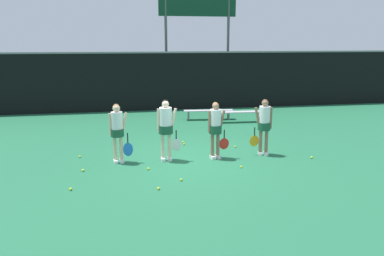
{
  "coord_description": "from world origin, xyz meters",
  "views": [
    {
      "loc": [
        -1.87,
        -10.47,
        3.44
      ],
      "look_at": [
        0.03,
        0.02,
        0.94
      ],
      "focal_mm": 35.0,
      "sensor_mm": 36.0,
      "label": 1
    }
  ],
  "objects_px": {
    "player_3": "(264,122)",
    "tennis_ball_3": "(235,147)",
    "tennis_ball_0": "(183,142)",
    "tennis_ball_2": "(241,167)",
    "scoreboard": "(198,14)",
    "player_1": "(166,125)",
    "tennis_ball_4": "(312,157)",
    "bench_courtside": "(239,113)",
    "tennis_ball_7": "(181,180)",
    "tennis_ball_9": "(83,170)",
    "bench_far": "(209,111)",
    "tennis_ball_1": "(184,144)",
    "tennis_ball_8": "(80,157)",
    "tennis_ball_10": "(71,189)",
    "tennis_ball_5": "(148,169)",
    "player_2": "(216,126)",
    "tennis_ball_6": "(159,188)",
    "player_0": "(117,128)"
  },
  "relations": [
    {
      "from": "tennis_ball_5",
      "to": "tennis_ball_8",
      "type": "relative_size",
      "value": 0.98
    },
    {
      "from": "tennis_ball_2",
      "to": "tennis_ball_4",
      "type": "relative_size",
      "value": 0.93
    },
    {
      "from": "bench_courtside",
      "to": "tennis_ball_3",
      "type": "distance_m",
      "value": 4.0
    },
    {
      "from": "player_3",
      "to": "tennis_ball_3",
      "type": "height_order",
      "value": "player_3"
    },
    {
      "from": "scoreboard",
      "to": "player_1",
      "type": "relative_size",
      "value": 3.36
    },
    {
      "from": "player_2",
      "to": "tennis_ball_5",
      "type": "xyz_separation_m",
      "value": [
        -2.04,
        -0.7,
        -0.96
      ]
    },
    {
      "from": "bench_far",
      "to": "tennis_ball_9",
      "type": "bearing_deg",
      "value": -123.69
    },
    {
      "from": "bench_courtside",
      "to": "tennis_ball_0",
      "type": "xyz_separation_m",
      "value": [
        -2.88,
        -2.88,
        -0.38
      ]
    },
    {
      "from": "tennis_ball_10",
      "to": "tennis_ball_1",
      "type": "bearing_deg",
      "value": 46.42
    },
    {
      "from": "bench_far",
      "to": "tennis_ball_0",
      "type": "xyz_separation_m",
      "value": [
        -1.72,
        -3.65,
        -0.34
      ]
    },
    {
      "from": "player_1",
      "to": "tennis_ball_0",
      "type": "bearing_deg",
      "value": 67.01
    },
    {
      "from": "player_2",
      "to": "tennis_ball_2",
      "type": "xyz_separation_m",
      "value": [
        0.5,
        -0.99,
        -0.97
      ]
    },
    {
      "from": "scoreboard",
      "to": "tennis_ball_6",
      "type": "bearing_deg",
      "value": -105.4
    },
    {
      "from": "player_3",
      "to": "tennis_ball_8",
      "type": "relative_size",
      "value": 25.5
    },
    {
      "from": "bench_courtside",
      "to": "tennis_ball_3",
      "type": "relative_size",
      "value": 33.7
    },
    {
      "from": "player_3",
      "to": "tennis_ball_3",
      "type": "xyz_separation_m",
      "value": [
        -0.61,
        0.9,
        -0.99
      ]
    },
    {
      "from": "player_3",
      "to": "tennis_ball_6",
      "type": "height_order",
      "value": "player_3"
    },
    {
      "from": "player_0",
      "to": "tennis_ball_7",
      "type": "bearing_deg",
      "value": -55.8
    },
    {
      "from": "tennis_ball_1",
      "to": "tennis_ball_10",
      "type": "xyz_separation_m",
      "value": [
        -3.25,
        -3.42,
        -0.0
      ]
    },
    {
      "from": "tennis_ball_2",
      "to": "tennis_ball_8",
      "type": "height_order",
      "value": "tennis_ball_8"
    },
    {
      "from": "bench_courtside",
      "to": "tennis_ball_7",
      "type": "relative_size",
      "value": 33.85
    },
    {
      "from": "tennis_ball_8",
      "to": "tennis_ball_1",
      "type": "bearing_deg",
      "value": 14.27
    },
    {
      "from": "tennis_ball_3",
      "to": "tennis_ball_6",
      "type": "relative_size",
      "value": 0.96
    },
    {
      "from": "tennis_ball_5",
      "to": "tennis_ball_10",
      "type": "distance_m",
      "value": 2.2
    },
    {
      "from": "scoreboard",
      "to": "tennis_ball_5",
      "type": "bearing_deg",
      "value": -108.22
    },
    {
      "from": "player_1",
      "to": "tennis_ball_4",
      "type": "xyz_separation_m",
      "value": [
        4.29,
        -0.61,
        -1.04
      ]
    },
    {
      "from": "player_1",
      "to": "tennis_ball_0",
      "type": "xyz_separation_m",
      "value": [
        0.78,
        1.82,
        -1.04
      ]
    },
    {
      "from": "bench_far",
      "to": "player_2",
      "type": "relative_size",
      "value": 1.3
    },
    {
      "from": "player_3",
      "to": "tennis_ball_1",
      "type": "xyz_separation_m",
      "value": [
        -2.22,
        1.52,
        -0.99
      ]
    },
    {
      "from": "scoreboard",
      "to": "bench_courtside",
      "type": "height_order",
      "value": "scoreboard"
    },
    {
      "from": "tennis_ball_8",
      "to": "tennis_ball_9",
      "type": "height_order",
      "value": "tennis_ball_9"
    },
    {
      "from": "bench_far",
      "to": "tennis_ball_3",
      "type": "xyz_separation_m",
      "value": [
        -0.12,
        -4.54,
        -0.34
      ]
    },
    {
      "from": "tennis_ball_5",
      "to": "tennis_ball_10",
      "type": "bearing_deg",
      "value": -149.66
    },
    {
      "from": "tennis_ball_3",
      "to": "tennis_ball_10",
      "type": "height_order",
      "value": "tennis_ball_10"
    },
    {
      "from": "scoreboard",
      "to": "player_3",
      "type": "distance_m",
      "value": 10.05
    },
    {
      "from": "tennis_ball_1",
      "to": "tennis_ball_8",
      "type": "height_order",
      "value": "tennis_ball_1"
    },
    {
      "from": "tennis_ball_7",
      "to": "tennis_ball_9",
      "type": "height_order",
      "value": "tennis_ball_9"
    },
    {
      "from": "bench_far",
      "to": "player_2",
      "type": "distance_m",
      "value": 5.65
    },
    {
      "from": "player_2",
      "to": "tennis_ball_0",
      "type": "bearing_deg",
      "value": 101.49
    },
    {
      "from": "tennis_ball_0",
      "to": "tennis_ball_2",
      "type": "height_order",
      "value": "tennis_ball_0"
    },
    {
      "from": "player_2",
      "to": "tennis_ball_0",
      "type": "distance_m",
      "value": 2.21
    },
    {
      "from": "player_1",
      "to": "player_3",
      "type": "bearing_deg",
      "value": 0.74
    },
    {
      "from": "tennis_ball_1",
      "to": "tennis_ball_3",
      "type": "distance_m",
      "value": 1.73
    },
    {
      "from": "player_3",
      "to": "tennis_ball_5",
      "type": "relative_size",
      "value": 25.98
    },
    {
      "from": "player_0",
      "to": "tennis_ball_1",
      "type": "bearing_deg",
      "value": 27.87
    },
    {
      "from": "tennis_ball_2",
      "to": "tennis_ball_3",
      "type": "xyz_separation_m",
      "value": [
        0.42,
        1.97,
        0.0
      ]
    },
    {
      "from": "tennis_ball_2",
      "to": "tennis_ball_9",
      "type": "relative_size",
      "value": 0.91
    },
    {
      "from": "tennis_ball_3",
      "to": "tennis_ball_0",
      "type": "bearing_deg",
      "value": 151.06
    },
    {
      "from": "tennis_ball_4",
      "to": "tennis_ball_10",
      "type": "bearing_deg",
      "value": -169.51
    },
    {
      "from": "player_2",
      "to": "tennis_ball_4",
      "type": "xyz_separation_m",
      "value": [
        2.83,
        -0.55,
        -0.96
      ]
    }
  ]
}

